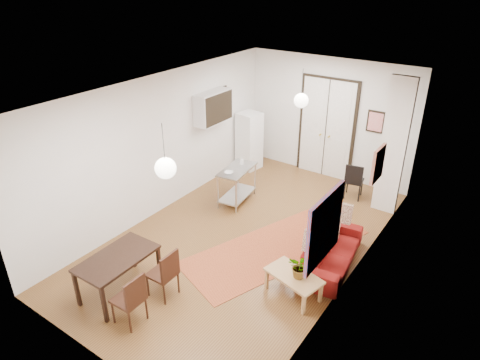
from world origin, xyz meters
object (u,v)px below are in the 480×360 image
Objects in this scene: kitchen_counter at (237,181)px; black_side_chair at (356,176)px; sofa at (332,251)px; coffee_table at (294,278)px; dining_table at (117,261)px; fridge at (249,141)px; dining_chair_near at (165,267)px; dining_chair_far at (132,292)px.

black_side_chair is (2.06, 1.73, -0.00)m from kitchen_counter.
sofa reaches higher than coffee_table.
coffee_table is at bearing 86.31° from black_side_chair.
coffee_table is 2.77m from dining_table.
fridge is at bearing 100.61° from dining_table.
fridge is (-3.44, 2.56, 0.47)m from sofa.
black_side_chair is at bearing 9.61° from fridge.
kitchen_counter is 1.29× the size of dining_chair_near.
coffee_table is at bearing 33.35° from dining_table.
dining_chair_near is 0.70m from dining_chair_far.
dining_chair_far is at bearing -133.71° from coffee_table.
kitchen_counter is 1.29× the size of dining_chair_far.
coffee_table is 1.16× the size of black_side_chair.
dining_chair_near reaches higher than sofa.
dining_table is 1.47× the size of dining_chair_far.
sofa is 2.13× the size of black_side_chair.
black_side_chair is (1.27, 5.51, 0.00)m from dining_chair_far.
dining_chair_near is at bearing -147.55° from coffee_table.
sofa is 2.72m from black_side_chair.
kitchen_counter is at bearing 29.63° from black_side_chair.
coffee_table is at bearing 135.19° from dining_chair_far.
kitchen_counter is 3.53m from dining_table.
fridge reaches higher than coffee_table.
dining_table is at bearing -146.65° from coffee_table.
sofa is at bearing 138.18° from dining_chair_near.
fridge is at bearing 131.89° from coffee_table.
black_side_chair reaches higher than kitchen_counter.
dining_chair_far reaches higher than sofa.
dining_chair_far is at bearing -65.90° from fridge.
sofa is 2.88m from dining_chair_near.
dining_table reaches higher than sofa.
dining_chair_near is (-1.71, -1.08, 0.15)m from coffee_table.
black_side_chair is at bearing 164.12° from dining_chair_near.
coffee_table is at bearing 163.28° from sofa.
dining_table is at bearing -115.08° from dining_chair_far.
kitchen_counter is 3.19m from dining_chair_near.
black_side_chair is (1.27, 4.81, 0.00)m from dining_chair_near.
dining_chair_near is at bearing 131.29° from sofa.
dining_table is at bearing 60.03° from black_side_chair.
dining_chair_far reaches higher than coffee_table.
fridge is at bearing -165.01° from dining_chair_far.
sofa is 3.44m from dining_chair_far.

